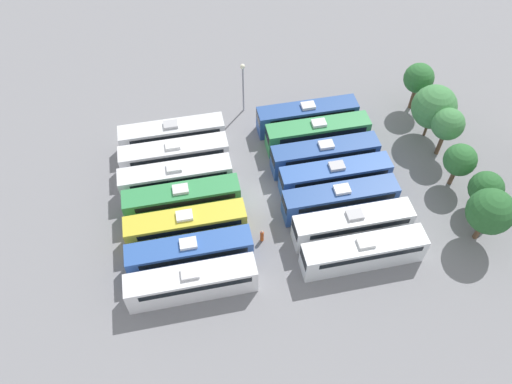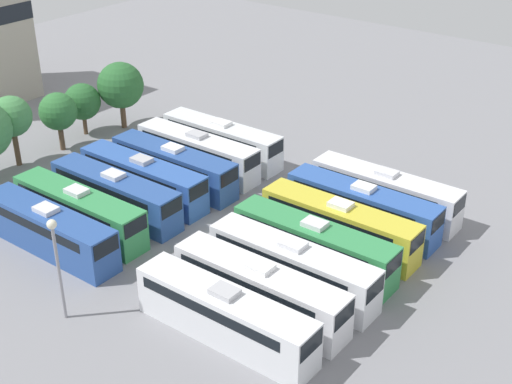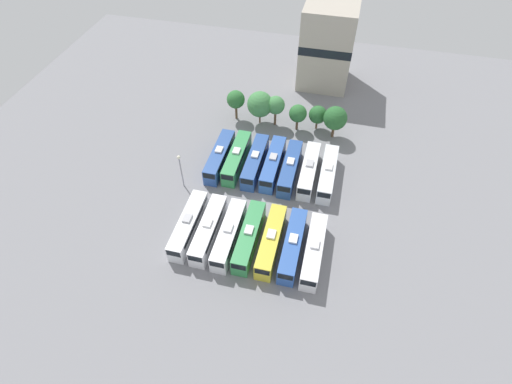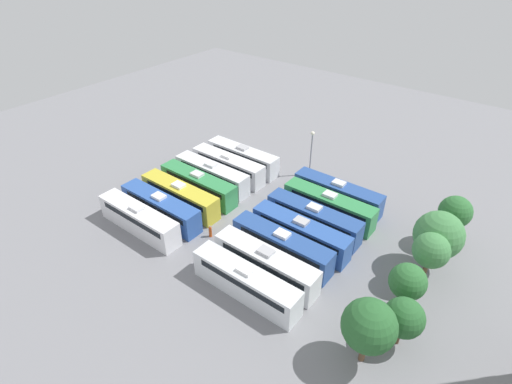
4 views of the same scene
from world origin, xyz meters
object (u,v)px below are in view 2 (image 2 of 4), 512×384
Objects in this scene: bus_8 at (79,210)px; tree_3 at (58,112)px; bus_12 at (197,152)px; bus_9 at (115,193)px; bus_6 at (385,191)px; tree_5 at (121,85)px; bus_5 at (362,206)px; bus_2 at (292,266)px; bus_4 at (339,224)px; bus_1 at (260,288)px; bus_11 at (173,166)px; bus_7 at (49,229)px; light_pole at (56,252)px; bus_13 at (222,140)px; bus_3 at (313,244)px; worker_person at (274,196)px; bus_0 at (225,314)px; tree_2 at (11,117)px; tree_4 at (82,102)px; bus_10 at (143,178)px.

tree_3 is at bearing 55.52° from bus_8.
bus_9 is at bearing -179.85° from bus_12.
tree_5 reaches higher than bus_6.
bus_2 is at bearing -177.97° from bus_5.
bus_4 is 2.17× the size of tree_3.
bus_1 is at bearing 176.98° from bus_2.
bus_8 is at bearing 177.69° from bus_11.
light_pole is (-4.47, -6.94, 3.06)m from bus_7.
bus_1 and bus_4 have the same top height.
bus_4 is at bearing 1.07° from bus_1.
bus_11 is 1.80× the size of tree_5.
bus_8 is at bearing 101.60° from bus_2.
bus_1 and bus_12 have the same top height.
bus_12 is 3.28m from bus_13.
bus_1 is 20.92m from bus_12.
worker_person is (5.48, 7.26, -1.00)m from bus_3.
bus_4 is 19.88m from light_pole.
worker_person is at bearing 99.07° from bus_5.
bus_0 is 1.00× the size of bus_9.
tree_4 is at bearing 4.60° from tree_2.
bus_7 is 7.41× the size of worker_person.
bus_2 is at bearing -3.02° from bus_1.
bus_7 is (0.03, 16.08, 0.00)m from bus_0.
bus_7 and bus_9 have the same top height.
bus_7 is (-19.40, 16.23, 0.00)m from bus_6.
tree_3 is at bearing 48.05° from bus_7.
bus_5 is 31.13m from tree_2.
bus_3 is 9.82m from bus_6.
tree_2 is at bearing 173.90° from tree_3.
tree_4 reaches higher than bus_7.
bus_7 is at bearing 149.85° from worker_person.
bus_9 is 12.45m from worker_person.
tree_2 reaches higher than bus_1.
bus_4 and bus_7 have the same top height.
bus_2 is 1.00× the size of bus_6.
bus_1 is at bearing -178.50° from bus_3.
bus_2 is at bearing -91.57° from tree_2.
bus_0 is 34.29m from tree_4.
tree_3 is (4.53, -0.48, -0.83)m from tree_2.
light_pole reaches higher than bus_3.
bus_9 is 1.00× the size of bus_11.
tree_2 reaches higher than bus_10.
bus_1 is 1.80× the size of tree_5.
tree_2 is at bearing 106.64° from bus_5.
bus_8 is 2.17× the size of tree_3.
bus_12 is at bearing 59.86° from bus_2.
bus_0 and bus_9 have the same top height.
tree_5 is at bearing 90.63° from bus_6.
bus_7 is 17.88m from tree_3.
bus_0 is at bearing -179.72° from bus_5.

